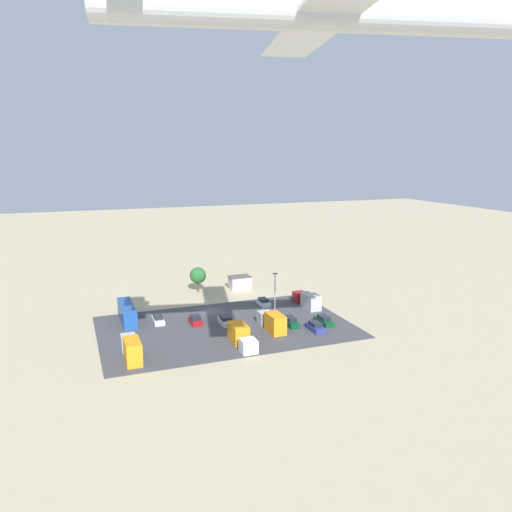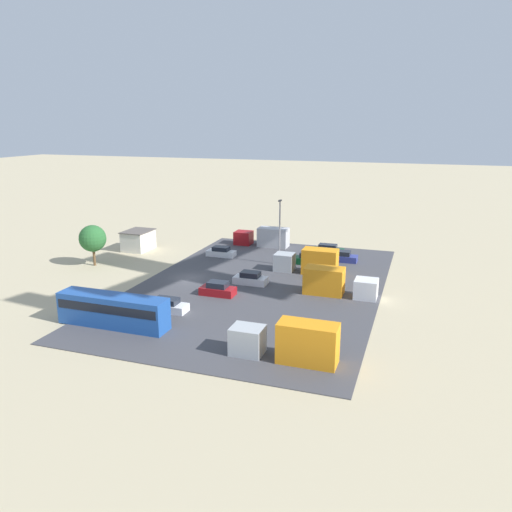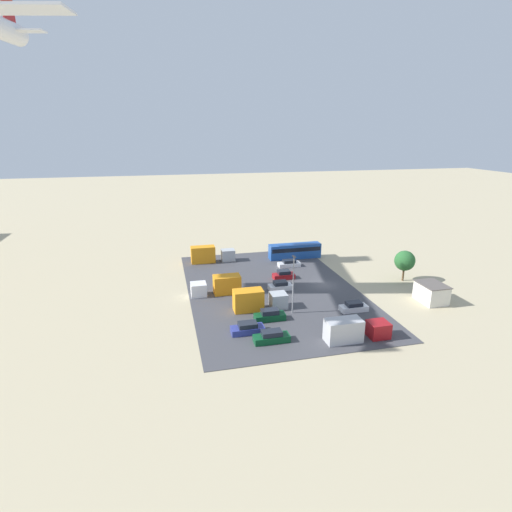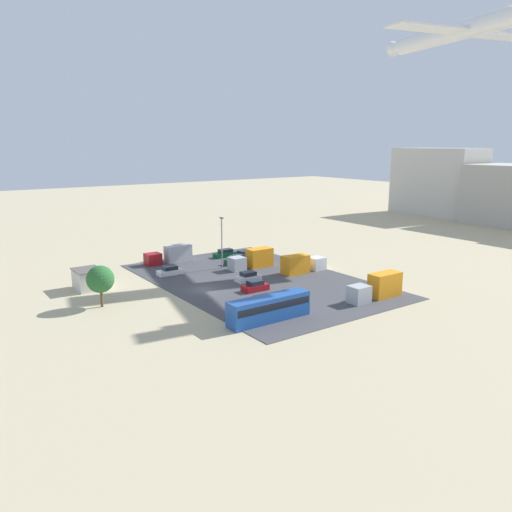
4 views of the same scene
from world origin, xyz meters
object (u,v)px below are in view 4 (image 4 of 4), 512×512
object	(u,v)px
parked_car_4	(248,277)
parked_truck_2	(301,264)
bus	(269,307)
parked_car_2	(255,286)
parked_truck_3	(253,259)
parked_truck_0	(378,287)
shed_building	(88,279)
parked_car_1	(245,255)
parked_car_0	(170,271)
parked_truck_1	(171,255)
parked_car_5	(236,260)
parked_car_3	(263,301)
airplane	(461,30)
parked_car_6	(225,254)

from	to	relation	value
parked_car_4	parked_truck_2	xyz separation A→B (m)	(0.63, 10.67, 0.79)
bus	parked_truck_2	size ratio (longest dim) A/B	1.35
parked_car_2	parked_car_4	world-z (taller)	parked_car_2
parked_truck_2	bus	bearing A→B (deg)	-49.61
bus	parked_truck_3	world-z (taller)	parked_truck_3
parked_truck_0	shed_building	bearing A→B (deg)	48.38
parked_car_1	parked_truck_3	size ratio (longest dim) A/B	0.55
shed_building	parked_car_4	distance (m)	24.77
parked_truck_0	parked_truck_3	size ratio (longest dim) A/B	1.10
parked_truck_3	parked_car_0	bearing A→B (deg)	74.50
parked_truck_1	parked_truck_3	distance (m)	15.90
bus	parked_car_2	size ratio (longest dim) A/B	2.81
bus	parked_car_5	distance (m)	30.75
parked_truck_1	parked_truck_2	size ratio (longest dim) A/B	1.05
shed_building	bus	xyz separation A→B (m)	(27.32, 14.08, 0.22)
parked_car_4	parked_truck_1	bearing A→B (deg)	12.77
parked_car_1	parked_truck_1	world-z (taller)	parked_truck_1
parked_car_3	airplane	bearing A→B (deg)	-81.95
shed_building	parked_car_3	xyz separation A→B (m)	(22.06, 17.05, -0.89)
parked_truck_2	parked_truck_3	size ratio (longest dim) A/B	1.00
parked_car_1	parked_truck_0	world-z (taller)	parked_truck_0
parked_car_6	parked_car_3	bearing A→B (deg)	157.82
bus	parked_truck_3	xyz separation A→B (m)	(-23.74, 14.20, -0.18)
parked_car_3	parked_car_6	xyz separation A→B (m)	(-28.67, 11.69, 0.06)
bus	parked_truck_3	size ratio (longest dim) A/B	1.35
parked_car_6	airplane	xyz separation A→B (m)	(21.44, 39.38, 41.79)
parked_car_1	parked_truck_3	xyz separation A→B (m)	(7.07, -3.02, 0.88)
parked_car_1	parked_car_6	world-z (taller)	parked_car_6
parked_truck_2	parked_car_1	bearing A→B (deg)	-173.08
parked_car_0	airplane	size ratio (longest dim) A/B	0.11
parked_car_0	parked_car_6	xyz separation A→B (m)	(-6.18, 14.87, 0.04)
bus	parked_car_4	bearing A→B (deg)	153.63
shed_building	parked_car_0	xyz separation A→B (m)	(-0.42, 13.86, -0.87)
parked_truck_2	parked_car_2	bearing A→B (deg)	-70.82
parked_car_5	parked_truck_3	size ratio (longest dim) A/B	0.54
parked_car_4	parked_truck_3	world-z (taller)	parked_truck_3
parked_car_3	parked_car_4	size ratio (longest dim) A/B	1.10
parked_car_2	bus	bearing A→B (deg)	152.39
parked_car_1	parked_car_2	bearing A→B (deg)	-30.12
bus	parked_car_3	world-z (taller)	bus
parked_car_5	parked_truck_2	size ratio (longest dim) A/B	0.54
parked_car_0	parked_car_4	world-z (taller)	parked_car_4
parked_car_2	parked_truck_3	size ratio (longest dim) A/B	0.48
parked_car_2	parked_truck_2	xyz separation A→B (m)	(-4.48, 12.89, 0.77)
bus	parked_car_4	distance (m)	18.76
parked_car_2	parked_truck_2	world-z (taller)	parked_truck_2
airplane	parked_car_6	bearing A→B (deg)	163.87
parked_car_2	parked_car_0	bearing A→B (deg)	21.49
parked_car_0	parked_car_6	size ratio (longest dim) A/B	0.89
parked_car_4	parked_car_1	bearing A→B (deg)	-32.36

